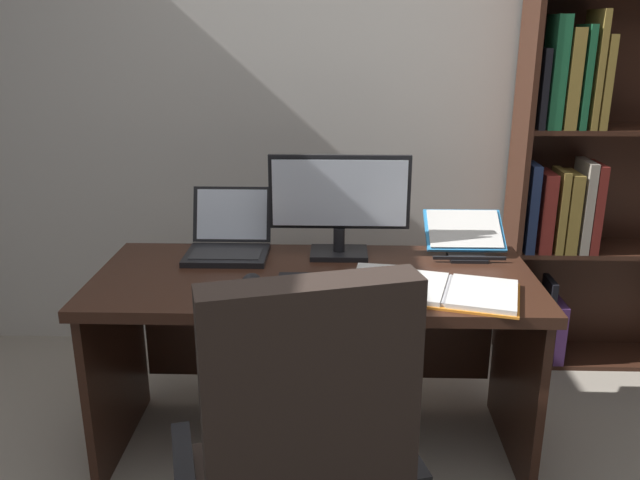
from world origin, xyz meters
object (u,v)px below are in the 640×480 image
computer_mouse (251,281)px  open_binder (447,291)px  laptop (229,241)px  desk (315,317)px  pen (382,273)px  monitor (339,205)px  bookshelf (593,134)px  keyboard (339,284)px  reading_stand_with_book (465,235)px  notepad (376,275)px

computer_mouse → open_binder: (0.66, -0.05, -0.01)m
laptop → desk: bearing=-23.6°
pen → laptop: bearing=158.3°
laptop → computer_mouse: size_ratio=3.08×
monitor → laptop: (-0.43, 0.01, -0.15)m
desk → open_binder: (0.45, -0.24, 0.21)m
bookshelf → keyboard: size_ratio=5.41×
bookshelf → pen: bookshelf is taller
monitor → open_binder: size_ratio=1.02×
reading_stand_with_book → monitor: bearing=-174.4°
keyboard → open_binder: bearing=-7.9°
bookshelf → pen: (-0.98, -0.77, -0.38)m
reading_stand_with_book → pen: size_ratio=2.18×
monitor → keyboard: (0.00, -0.33, -0.19)m
monitor → laptop: size_ratio=1.68×
bookshelf → reading_stand_with_book: size_ratio=7.46×
reading_stand_with_book → notepad: 0.46m
keyboard → reading_stand_with_book: (0.49, 0.38, 0.06)m
notepad → computer_mouse: bearing=-166.5°
bookshelf → computer_mouse: 1.72m
notepad → monitor: bearing=120.6°
monitor → pen: bearing=-55.7°
laptop → reading_stand_with_book: 0.92m
desk → open_binder: 0.55m
notepad → bookshelf: bearing=37.7°
monitor → computer_mouse: bearing=-132.5°
keyboard → reading_stand_with_book: reading_stand_with_book is taller
notepad → open_binder: bearing=-34.1°
pen → computer_mouse: bearing=-167.1°
laptop → keyboard: bearing=-37.9°
laptop → keyboard: 0.55m
desk → pen: (0.24, -0.08, 0.21)m
keyboard → computer_mouse: (-0.30, 0.00, 0.01)m
desk → bookshelf: 1.52m
monitor → reading_stand_with_book: (0.49, 0.05, -0.13)m
notepad → keyboard: bearing=-141.9°
desk → open_binder: open_binder is taller
computer_mouse → notepad: 0.45m
desk → computer_mouse: (-0.21, -0.19, 0.22)m
notepad → pen: bearing=-0.0°
keyboard → computer_mouse: bearing=180.0°
monitor → open_binder: (0.36, -0.38, -0.19)m
bookshelf → monitor: (-1.13, -0.55, -0.19)m
bookshelf → notepad: bookshelf is taller
laptop → reading_stand_with_book: size_ratio=1.05×
bookshelf → pen: bearing=-141.8°
laptop → monitor: bearing=-1.1°
computer_mouse → bookshelf: bearing=31.4°
bookshelf → monitor: bookshelf is taller
desk → laptop: laptop is taller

